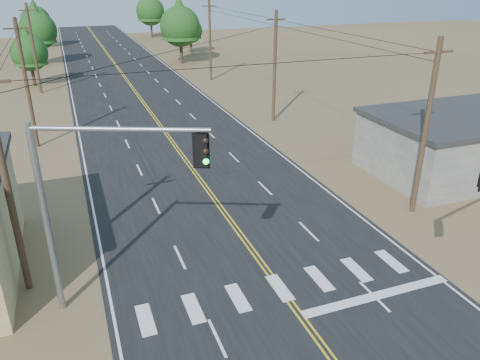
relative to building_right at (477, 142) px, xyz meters
name	(u,v)px	position (x,y,z in m)	size (l,w,h in m)	color
road	(170,139)	(-19.00, 14.00, -1.99)	(15.00, 200.00, 0.02)	black
building_right	(477,142)	(0.00, 0.00, 0.00)	(15.00, 8.00, 4.00)	#9C9B8E
utility_pole_left_near	(7,184)	(-29.50, -4.00, 3.12)	(1.80, 0.30, 10.00)	#4C3826
utility_pole_left_mid	(27,84)	(-29.50, 16.00, 3.12)	(1.80, 0.30, 10.00)	#4C3826
utility_pole_left_far	(34,48)	(-29.50, 36.00, 3.12)	(1.80, 0.30, 10.00)	#4C3826
utility_pole_right_near	(426,128)	(-8.50, -4.00, 3.12)	(1.80, 0.30, 10.00)	#4C3826
utility_pole_right_mid	(275,66)	(-8.50, 16.00, 3.12)	(1.80, 0.30, 10.00)	#4C3826
utility_pole_right_far	(210,40)	(-8.50, 36.00, 3.12)	(1.80, 0.30, 10.00)	#4C3826
signal_mast_left	(90,191)	(-26.40, -6.74, 3.48)	(6.12, 2.81, 8.12)	gray
tree_left_near	(29,49)	(-30.30, 40.39, 2.46)	(4.38, 4.38, 7.29)	#3F2D1E
tree_left_mid	(37,27)	(-29.42, 56.21, 3.59)	(5.48, 5.48, 9.13)	#3F2D1E
tree_left_far	(35,18)	(-30.18, 75.47, 3.43)	(5.33, 5.33, 8.88)	#3F2D1E
tree_right_near	(180,22)	(-9.11, 49.46, 4.17)	(6.05, 6.05, 10.09)	#3F2D1E
tree_right_mid	(190,28)	(-5.00, 59.03, 2.25)	(4.17, 4.17, 6.95)	#3F2D1E
tree_right_far	(150,8)	(-7.33, 83.27, 4.12)	(6.00, 6.00, 10.00)	#3F2D1E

